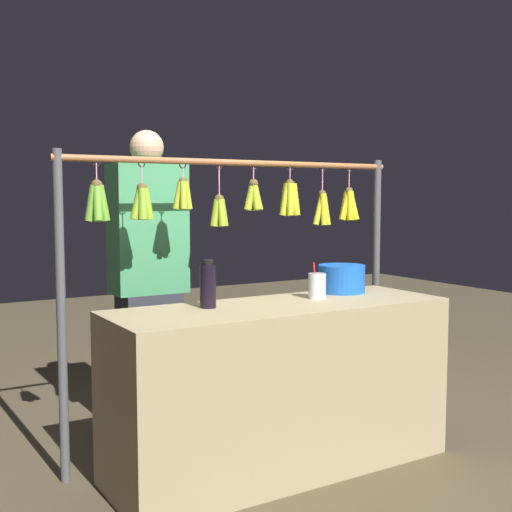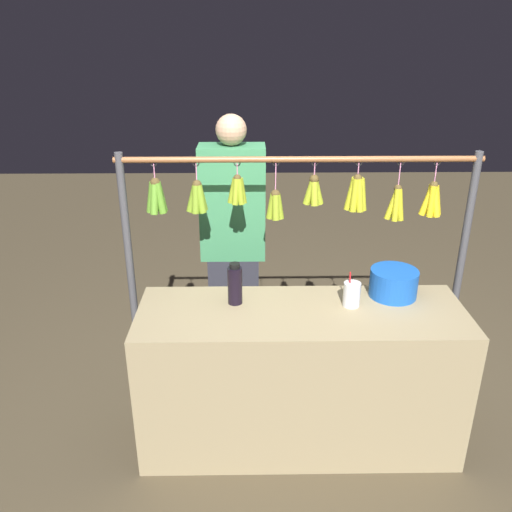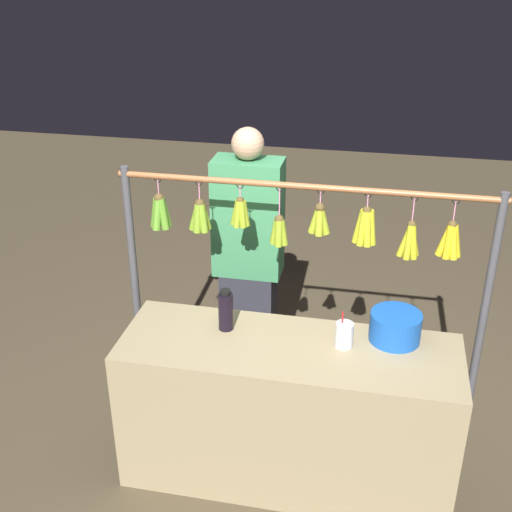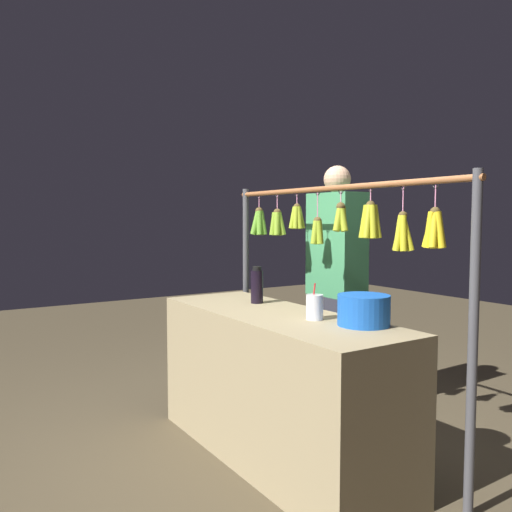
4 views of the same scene
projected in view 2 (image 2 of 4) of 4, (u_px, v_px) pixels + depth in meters
The scene contains 7 objects.
ground_plane at pixel (297, 436), 3.04m from camera, with size 12.00×12.00×0.00m, color brown.
market_counter at pixel (299, 377), 2.87m from camera, with size 1.70×0.57×0.82m, color tan.
display_rack at pixel (295, 223), 2.93m from camera, with size 1.96×0.13×1.55m.
water_bottle at pixel (235, 284), 2.75m from camera, with size 0.08×0.08×0.23m.
blue_bucket at pixel (393, 283), 2.84m from camera, with size 0.25×0.25×0.15m, color blue.
drink_cup at pixel (352, 294), 2.74m from camera, with size 0.09×0.09×0.19m.
vendor_person at pixel (233, 250), 3.40m from camera, with size 0.40×0.22×1.70m.
Camera 2 is at (0.27, 2.37, 2.15)m, focal length 37.13 mm.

